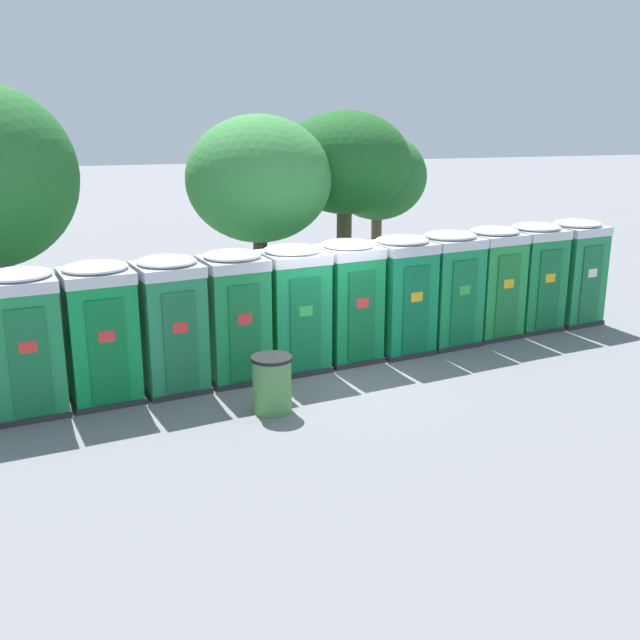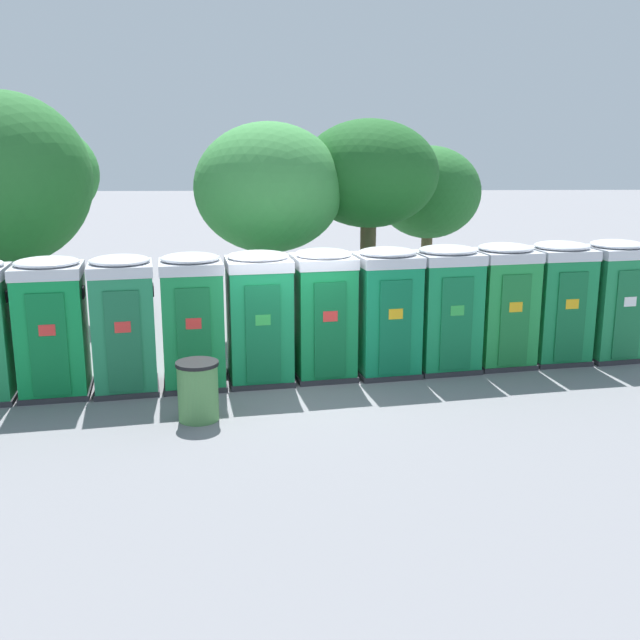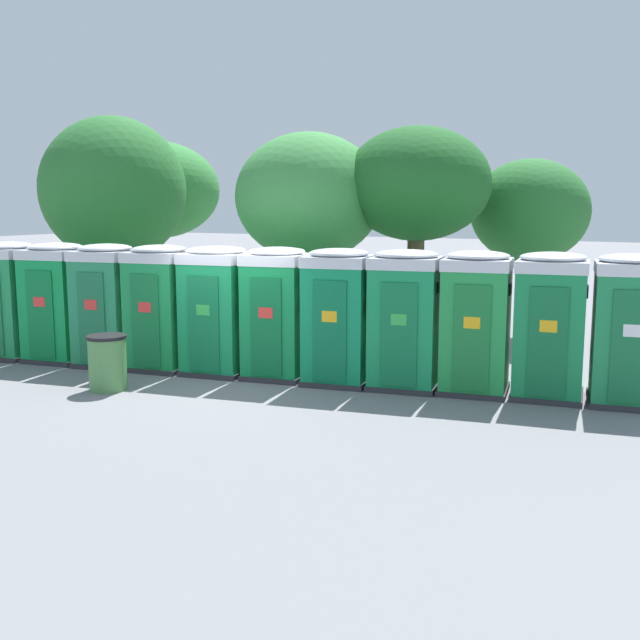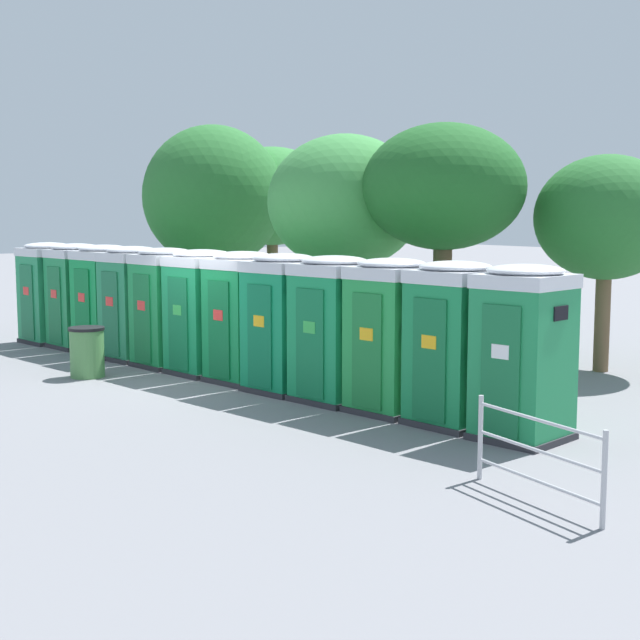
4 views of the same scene
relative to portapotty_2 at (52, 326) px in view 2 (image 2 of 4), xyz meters
The scene contains 17 objects.
ground_plane 4.61m from the portapotty_2, ahead, with size 120.00×120.00×0.00m, color slate.
portapotty_2 is the anchor object (origin of this frame).
portapotty_3 1.26m from the portapotty_2, ahead, with size 1.37×1.40×2.54m.
portapotty_4 2.52m from the portapotty_2, ahead, with size 1.34×1.37×2.54m.
portapotty_5 3.78m from the portapotty_2, ahead, with size 1.41×1.38×2.54m.
portapotty_6 5.04m from the portapotty_2, 10.11° to the left, with size 1.36×1.39×2.54m.
portapotty_7 6.30m from the portapotty_2, ahead, with size 1.40×1.40×2.54m.
portapotty_8 7.56m from the portapotty_2, ahead, with size 1.44×1.41×2.54m.
portapotty_9 8.82m from the portapotty_2, 10.23° to the left, with size 1.38×1.39×2.54m.
portapotty_10 10.08m from the portapotty_2, 10.34° to the left, with size 1.36×1.36×2.54m.
portapotty_11 11.34m from the portapotty_2, 10.12° to the left, with size 1.39×1.40×2.54m.
street_tree_0 5.12m from the portapotty_2, 117.72° to the left, with size 3.87×3.87×5.67m.
street_tree_1 11.30m from the portapotty_2, 42.91° to the left, with size 2.90×2.90×4.45m.
street_tree_2 8.30m from the portapotty_2, 38.21° to the left, with size 3.34×3.34×5.09m.
street_tree_3 6.94m from the portapotty_2, 111.38° to the left, with size 3.69×3.69×5.18m.
street_tree_4 6.07m from the portapotty_2, 47.20° to the left, with size 3.44×3.44×5.00m.
trash_can 3.23m from the portapotty_2, 27.44° to the right, with size 0.71×0.71×1.01m.
Camera 2 is at (-0.03, -13.71, 4.51)m, focal length 42.00 mm.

